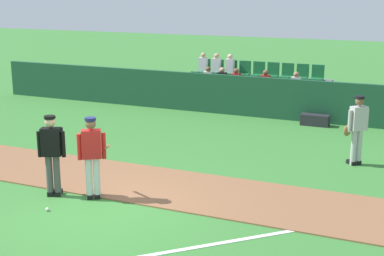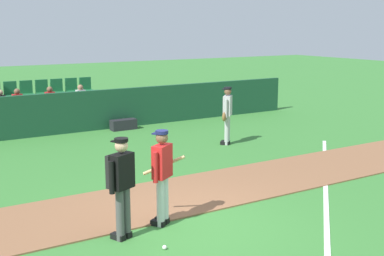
% 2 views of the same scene
% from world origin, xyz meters
% --- Properties ---
extents(ground_plane, '(80.00, 80.00, 0.00)m').
position_xyz_m(ground_plane, '(0.00, 0.00, 0.00)').
color(ground_plane, '#387A33').
extents(infield_dirt_path, '(28.00, 2.32, 0.03)m').
position_xyz_m(infield_dirt_path, '(0.00, 1.56, 0.01)').
color(infield_dirt_path, brown).
rests_on(infield_dirt_path, ground).
extents(foul_line_chalk, '(8.64, 8.47, 0.01)m').
position_xyz_m(foul_line_chalk, '(3.00, -0.50, 0.01)').
color(foul_line_chalk, white).
rests_on(foul_line_chalk, ground).
extents(dugout_fence, '(20.00, 0.16, 1.39)m').
position_xyz_m(dugout_fence, '(0.00, 9.13, 0.69)').
color(dugout_fence, '#19472D').
rests_on(dugout_fence, ground).
extents(stadium_bleachers, '(5.55, 2.10, 1.90)m').
position_xyz_m(stadium_bleachers, '(-0.03, 10.57, 0.52)').
color(stadium_bleachers, slate).
rests_on(stadium_bleachers, ground).
extents(batter_red_jersey, '(0.73, 0.70, 1.76)m').
position_xyz_m(batter_red_jersey, '(-0.29, 0.35, 0.97)').
color(batter_red_jersey, silver).
rests_on(batter_red_jersey, ground).
extents(umpire_home_plate, '(0.55, 0.42, 1.76)m').
position_xyz_m(umpire_home_plate, '(-1.17, 0.16, 1.00)').
color(umpire_home_plate, '#4C4C4C').
rests_on(umpire_home_plate, ground).
extents(runner_grey_jersey, '(0.57, 0.50, 1.76)m').
position_xyz_m(runner_grey_jersey, '(4.42, 4.95, 0.96)').
color(runner_grey_jersey, '#B2B2B2').
rests_on(runner_grey_jersey, ground).
extents(baseball, '(0.07, 0.07, 0.07)m').
position_xyz_m(baseball, '(-0.77, -0.60, 0.04)').
color(baseball, white).
rests_on(baseball, ground).
extents(equipment_bag, '(0.90, 0.36, 0.36)m').
position_xyz_m(equipment_bag, '(2.66, 8.68, 0.18)').
color(equipment_bag, '#232328').
rests_on(equipment_bag, ground).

